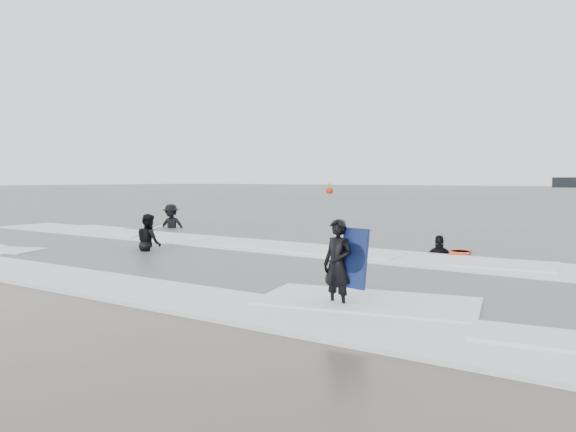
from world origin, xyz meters
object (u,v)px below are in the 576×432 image
Objects in this scene: surfer_right_near at (440,256)px; buoy at (330,191)px; surfer_wading at (149,252)px; surfer_centre at (337,309)px; surfer_breaker at (171,229)px.

surfer_right_near is 1.04× the size of buoy.
surfer_wading is at bearing 4.56° from surfer_right_near.
surfer_centre is 7.18m from surfer_right_near.
buoy is (-34.92, 52.69, 0.42)m from surfer_right_near.
surfer_centre is 0.89× the size of surfer_wading.
surfer_right_near is 63.22m from buoy.
buoy reaches higher than surfer_right_near.
buoy is (-27.85, 56.84, 0.42)m from surfer_wading.
surfer_wading is 7.38m from surfer_breaker.
surfer_breaker is 1.16× the size of buoy.
surfer_wading is 1.01× the size of buoy.
surfer_wading is at bearing -63.89° from buoy.
surfer_right_near is at bearing -125.78° from surfer_wading.
surfer_breaker reaches higher than surfer_wading.
surfer_right_near reaches higher than surfer_wading.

